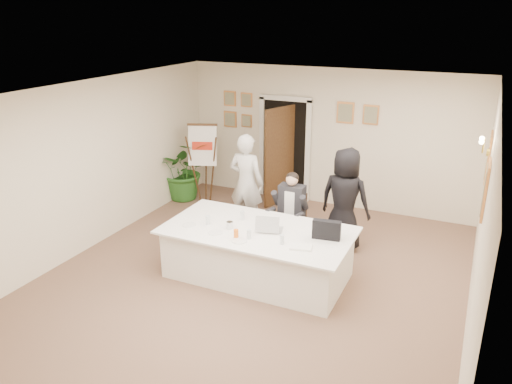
{
  "coord_description": "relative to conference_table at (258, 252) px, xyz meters",
  "views": [
    {
      "loc": [
        2.84,
        -6.05,
        3.83
      ],
      "look_at": [
        -0.24,
        0.6,
        1.16
      ],
      "focal_mm": 35.0,
      "sensor_mm": 36.0,
      "label": 1
    }
  ],
  "objects": [
    {
      "name": "floor",
      "position": [
        -0.02,
        -0.09,
        -0.39
      ],
      "size": [
        7.0,
        7.0,
        0.0
      ],
      "primitive_type": "plane",
      "color": "brown",
      "rests_on": "ground"
    },
    {
      "name": "ceiling",
      "position": [
        -0.02,
        -0.09,
        2.41
      ],
      "size": [
        6.0,
        7.0,
        0.02
      ],
      "primitive_type": "cube",
      "color": "white",
      "rests_on": "wall_back"
    },
    {
      "name": "wall_back",
      "position": [
        -0.02,
        3.41,
        1.01
      ],
      "size": [
        6.0,
        0.1,
        2.8
      ],
      "primitive_type": "cube",
      "color": "#F3E2CD",
      "rests_on": "floor"
    },
    {
      "name": "wall_front",
      "position": [
        -0.02,
        -3.59,
        1.01
      ],
      "size": [
        6.0,
        0.1,
        2.8
      ],
      "primitive_type": "cube",
      "color": "#F3E2CD",
      "rests_on": "floor"
    },
    {
      "name": "wall_left",
      "position": [
        -3.02,
        -0.09,
        1.01
      ],
      "size": [
        0.1,
        7.0,
        2.8
      ],
      "primitive_type": "cube",
      "color": "#F3E2CD",
      "rests_on": "floor"
    },
    {
      "name": "wall_right",
      "position": [
        2.98,
        -0.09,
        1.01
      ],
      "size": [
        0.1,
        7.0,
        2.8
      ],
      "primitive_type": "cube",
      "color": "#F3E2CD",
      "rests_on": "floor"
    },
    {
      "name": "doorway",
      "position": [
        -0.91,
        3.23,
        0.65
      ],
      "size": [
        1.14,
        0.86,
        2.2
      ],
      "color": "black",
      "rests_on": "floor"
    },
    {
      "name": "pictures_back_wall",
      "position": [
        -0.82,
        3.38,
        1.46
      ],
      "size": [
        3.4,
        0.06,
        0.8
      ],
      "primitive_type": null,
      "color": "#CE8546",
      "rests_on": "wall_back"
    },
    {
      "name": "pictures_right_wall",
      "position": [
        2.95,
        1.11,
        1.36
      ],
      "size": [
        0.06,
        2.2,
        0.8
      ],
      "primitive_type": null,
      "color": "#CE8546",
      "rests_on": "wall_right"
    },
    {
      "name": "wall_sconce",
      "position": [
        2.88,
        1.11,
        1.71
      ],
      "size": [
        0.2,
        0.3,
        0.24
      ],
      "primitive_type": null,
      "color": "gold",
      "rests_on": "wall_right"
    },
    {
      "name": "conference_table",
      "position": [
        0.0,
        0.0,
        0.0
      ],
      "size": [
        2.8,
        1.49,
        0.78
      ],
      "color": "white",
      "rests_on": "floor"
    },
    {
      "name": "seated_man",
      "position": [
        0.09,
        1.12,
        0.28
      ],
      "size": [
        0.69,
        0.72,
        1.35
      ],
      "primitive_type": null,
      "rotation": [
        0.0,
        0.0,
        0.19
      ],
      "color": "black",
      "rests_on": "floor"
    },
    {
      "name": "flip_chart",
      "position": [
        -2.33,
        2.39,
        0.38
      ],
      "size": [
        0.6,
        0.46,
        1.66
      ],
      "color": "#341B10",
      "rests_on": "floor"
    },
    {
      "name": "standing_man",
      "position": [
        -0.92,
        1.51,
        0.51
      ],
      "size": [
        0.67,
        0.45,
        1.81
      ],
      "primitive_type": "imported",
      "rotation": [
        0.0,
        0.0,
        3.12
      ],
      "color": "silver",
      "rests_on": "floor"
    },
    {
      "name": "standing_woman",
      "position": [
        0.9,
        1.51,
        0.48
      ],
      "size": [
        0.91,
        0.65,
        1.75
      ],
      "primitive_type": "imported",
      "rotation": [
        0.0,
        0.0,
        3.03
      ],
      "color": "black",
      "rests_on": "floor"
    },
    {
      "name": "potted_palm",
      "position": [
        -2.82,
        2.41,
        0.25
      ],
      "size": [
        1.54,
        1.51,
        1.29
      ],
      "primitive_type": "imported",
      "rotation": [
        0.0,
        0.0,
        0.64
      ],
      "color": "#265D1F",
      "rests_on": "floor"
    },
    {
      "name": "laptop",
      "position": [
        0.18,
        0.06,
        0.52
      ],
      "size": [
        0.44,
        0.45,
        0.28
      ],
      "primitive_type": null,
      "rotation": [
        0.0,
        0.0,
        0.27
      ],
      "color": "#B7BABC",
      "rests_on": "conference_table"
    },
    {
      "name": "laptop_bag",
      "position": [
        1.02,
        0.11,
        0.52
      ],
      "size": [
        0.41,
        0.16,
        0.28
      ],
      "primitive_type": "cube",
      "rotation": [
        0.0,
        0.0,
        0.14
      ],
      "color": "black",
      "rests_on": "conference_table"
    },
    {
      "name": "paper_stack",
      "position": [
        0.79,
        -0.31,
        0.4
      ],
      "size": [
        0.34,
        0.27,
        0.03
      ],
      "primitive_type": "cube",
      "rotation": [
        0.0,
        0.0,
        0.22
      ],
      "color": "white",
      "rests_on": "conference_table"
    },
    {
      "name": "plate_left",
      "position": [
        -1.0,
        -0.3,
        0.39
      ],
      "size": [
        0.23,
        0.23,
        0.01
      ],
      "primitive_type": "cylinder",
      "rotation": [
        0.0,
        0.0,
        0.11
      ],
      "color": "white",
      "rests_on": "conference_table"
    },
    {
      "name": "plate_mid",
      "position": [
        -0.51,
        -0.38,
        0.39
      ],
      "size": [
        0.23,
        0.23,
        0.01
      ],
      "primitive_type": "cylinder",
      "rotation": [
        0.0,
        0.0,
        -0.13
      ],
      "color": "white",
      "rests_on": "conference_table"
    },
    {
      "name": "plate_near",
      "position": [
        -0.07,
        -0.48,
        0.39
      ],
      "size": [
        0.26,
        0.26,
        0.01
      ],
      "primitive_type": "cylinder",
      "rotation": [
        0.0,
        0.0,
        -0.23
      ],
      "color": "white",
      "rests_on": "conference_table"
    },
    {
      "name": "glass_a",
      "position": [
        -0.76,
        -0.15,
        0.45
      ],
      "size": [
        0.08,
        0.08,
        0.14
      ],
      "primitive_type": "cylinder",
      "rotation": [
        0.0,
        0.0,
        -0.15
      ],
      "color": "silver",
      "rests_on": "conference_table"
    },
    {
      "name": "glass_b",
      "position": [
        0.02,
        -0.35,
        0.45
      ],
      "size": [
        0.08,
        0.08,
        0.14
      ],
      "primitive_type": "cylinder",
      "rotation": [
        0.0,
        0.0,
        0.32
      ],
      "color": "silver",
      "rests_on": "conference_table"
    },
    {
      "name": "glass_c",
      "position": [
        0.51,
        -0.31,
        0.45
      ],
      "size": [
        0.07,
        0.07,
        0.14
      ],
      "primitive_type": "cylinder",
      "rotation": [
        0.0,
        0.0,
        0.05
      ],
      "color": "silver",
      "rests_on": "conference_table"
    },
    {
      "name": "glass_d",
      "position": [
        -0.37,
        0.23,
        0.45
      ],
      "size": [
        0.07,
        0.07,
        0.14
      ],
      "primitive_type": "cylinder",
      "rotation": [
        0.0,
        0.0,
        -0.05
      ],
      "color": "silver",
      "rests_on": "conference_table"
    },
    {
      "name": "oj_glass",
      "position": [
        -0.16,
        -0.4,
        0.45
      ],
      "size": [
        0.08,
        0.08,
        0.13
      ],
      "primitive_type": "cylinder",
      "rotation": [
        0.0,
        0.0,
        -0.2
      ],
      "color": "orange",
      "rests_on": "conference_table"
    },
    {
      "name": "steel_jug",
      "position": [
        -0.39,
        -0.15,
        0.44
      ],
      "size": [
        0.11,
        0.11,
        0.11
      ],
      "primitive_type": "cylinder",
      "rotation": [
        0.0,
        0.0,
        -0.16
      ],
      "color": "silver",
      "rests_on": "conference_table"
    }
  ]
}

